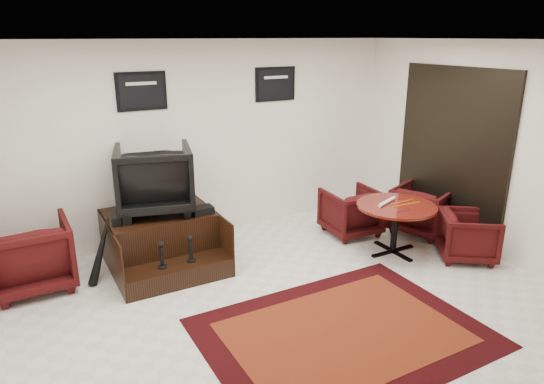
{
  "coord_description": "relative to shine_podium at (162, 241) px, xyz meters",
  "views": [
    {
      "loc": [
        -2.5,
        -3.95,
        2.85
      ],
      "look_at": [
        0.17,
        0.9,
        1.05
      ],
      "focal_mm": 32.0,
      "sensor_mm": 36.0,
      "label": 1
    }
  ],
  "objects": [
    {
      "name": "armchair_side",
      "position": [
        -1.51,
        0.12,
        0.13
      ],
      "size": [
        0.89,
        0.83,
        0.9
      ],
      "primitive_type": "imported",
      "rotation": [
        0.0,
        0.0,
        3.16
      ],
      "color": "black",
      "rests_on": "ground"
    },
    {
      "name": "shoes_pair",
      "position": [
        -0.48,
        -0.06,
        0.42
      ],
      "size": [
        0.28,
        0.33,
        0.11
      ],
      "color": "black",
      "rests_on": "shine_podium"
    },
    {
      "name": "table_clutter",
      "position": [
        2.96,
        -1.23,
        0.38
      ],
      "size": [
        0.57,
        0.32,
        0.01
      ],
      "color": "orange",
      "rests_on": "meeting_table"
    },
    {
      "name": "umbrella_black",
      "position": [
        -0.79,
        -0.17,
        0.1
      ],
      "size": [
        0.31,
        0.12,
        0.84
      ],
      "primitive_type": null,
      "color": "black",
      "rests_on": "ground"
    },
    {
      "name": "umbrella_hooked",
      "position": [
        -0.75,
        -0.03,
        0.08
      ],
      "size": [
        0.29,
        0.11,
        0.79
      ],
      "primitive_type": null,
      "color": "black",
      "rests_on": "ground"
    },
    {
      "name": "table_chair_window",
      "position": [
        3.72,
        -0.84,
        0.08
      ],
      "size": [
        0.95,
        0.97,
        0.78
      ],
      "primitive_type": "imported",
      "rotation": [
        0.0,
        0.0,
        1.95
      ],
      "color": "black",
      "rests_on": "ground"
    },
    {
      "name": "table_chair_corner",
      "position": [
        3.59,
        -1.79,
        0.03
      ],
      "size": [
        0.92,
        0.93,
        0.7
      ],
      "primitive_type": "imported",
      "rotation": [
        0.0,
        0.0,
        0.95
      ],
      "color": "black",
      "rests_on": "ground"
    },
    {
      "name": "shine_chair",
      "position": [
        -0.0,
        0.14,
        0.84
      ],
      "size": [
        1.11,
        1.07,
        0.95
      ],
      "primitive_type": "imported",
      "rotation": [
        0.0,
        0.0,
        2.89
      ],
      "color": "black",
      "rests_on": "shine_podium"
    },
    {
      "name": "room_shell",
      "position": [
        1.38,
        -1.65,
        1.47
      ],
      "size": [
        6.02,
        5.02,
        2.81
      ],
      "color": "white",
      "rests_on": "ground"
    },
    {
      "name": "meeting_table",
      "position": [
        2.87,
        -1.19,
        0.29
      ],
      "size": [
        1.05,
        1.05,
        0.69
      ],
      "color": "#470F0A",
      "rests_on": "ground"
    },
    {
      "name": "paper_roll",
      "position": [
        2.79,
        -1.08,
        0.4
      ],
      "size": [
        0.41,
        0.2,
        0.05
      ],
      "primitive_type": "cylinder",
      "rotation": [
        0.0,
        1.57,
        0.39
      ],
      "color": "white",
      "rests_on": "meeting_table"
    },
    {
      "name": "ground",
      "position": [
        0.97,
        -1.77,
        -0.32
      ],
      "size": [
        6.0,
        6.0,
        0.0
      ],
      "primitive_type": "plane",
      "color": "white",
      "rests_on": "ground"
    },
    {
      "name": "shine_podium",
      "position": [
        0.0,
        0.0,
        0.0
      ],
      "size": [
        1.33,
        1.37,
        0.69
      ],
      "color": "black",
      "rests_on": "ground"
    },
    {
      "name": "polish_kit",
      "position": [
        0.48,
        -0.23,
        0.42
      ],
      "size": [
        0.27,
        0.18,
        0.09
      ],
      "primitive_type": "cube",
      "rotation": [
        0.0,
        0.0,
        -0.0
      ],
      "color": "black",
      "rests_on": "shine_podium"
    },
    {
      "name": "area_rug",
      "position": [
        1.11,
        -2.4,
        -0.31
      ],
      "size": [
        2.73,
        2.05,
        0.01
      ],
      "color": "black",
      "rests_on": "ground"
    },
    {
      "name": "table_chair_back",
      "position": [
        2.76,
        -0.36,
        0.06
      ],
      "size": [
        0.79,
        0.74,
        0.76
      ],
      "primitive_type": "imported",
      "rotation": [
        0.0,
        0.0,
        3.07
      ],
      "color": "black",
      "rests_on": "ground"
    }
  ]
}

